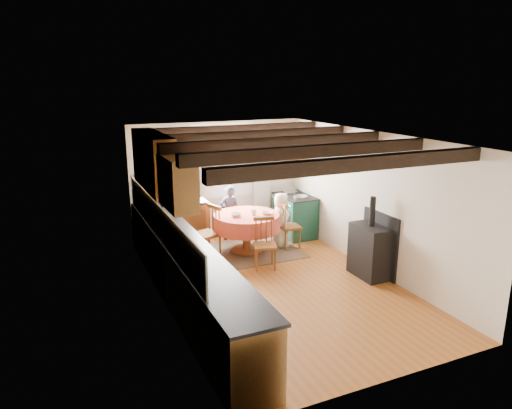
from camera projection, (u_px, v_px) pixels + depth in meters
name	position (u px, v px, depth m)	size (l,w,h in m)	color
floor	(276.00, 285.00, 7.59)	(3.60, 5.50, 0.00)	#AB5625
ceiling	(278.00, 136.00, 6.97)	(3.60, 5.50, 0.00)	white
wall_back	(218.00, 180.00, 9.71)	(3.60, 0.00, 2.40)	silver
wall_front	(395.00, 281.00, 4.86)	(3.60, 0.00, 2.40)	silver
wall_left	(162.00, 228.00, 6.57)	(0.00, 5.50, 2.40)	silver
wall_right	(371.00, 202.00, 7.99)	(0.00, 5.50, 2.40)	silver
beam_a	(358.00, 164.00, 5.23)	(3.60, 0.16, 0.16)	black
beam_b	(312.00, 151.00, 6.11)	(3.60, 0.16, 0.16)	black
beam_c	(278.00, 142.00, 6.99)	(3.60, 0.16, 0.16)	black
beam_d	(251.00, 135.00, 7.87)	(3.60, 0.16, 0.16)	black
beam_e	(230.00, 129.00, 8.76)	(3.60, 0.16, 0.16)	black
splash_left	(159.00, 222.00, 6.85)	(0.02, 4.50, 0.55)	beige
splash_back	(171.00, 184.00, 9.30)	(1.40, 0.02, 0.55)	beige
base_cabinet_left	(185.00, 275.00, 6.89)	(0.60, 5.30, 0.88)	#905C23
base_cabinet_back	(173.00, 225.00, 9.23)	(1.30, 0.60, 0.88)	#905C23
worktop_left	(185.00, 245.00, 6.78)	(0.64, 5.30, 0.04)	black
worktop_back	(173.00, 203.00, 9.09)	(1.30, 0.64, 0.04)	black
wall_cabinet_glass	(153.00, 161.00, 7.50)	(0.34, 1.80, 0.90)	#905C23
wall_cabinet_solid	(177.00, 183.00, 6.19)	(0.34, 0.90, 0.70)	#905C23
window_frame	(222.00, 161.00, 9.63)	(1.34, 0.03, 1.54)	white
window_pane	(222.00, 161.00, 9.63)	(1.20, 0.01, 1.40)	white
curtain_left	(184.00, 189.00, 9.35)	(0.35, 0.10, 2.10)	#B3B8AA
curtain_right	(261.00, 182.00, 10.02)	(0.35, 0.10, 2.10)	#B3B8AA
curtain_rod	(223.00, 132.00, 9.40)	(0.03, 0.03, 2.00)	black
wall_picture	(304.00, 154.00, 9.88)	(0.04, 0.50, 0.60)	gold
wall_plate	(264.00, 153.00, 9.96)	(0.30, 0.30, 0.02)	silver
rug	(247.00, 251.00, 9.03)	(1.96, 1.52, 0.01)	#4D372A
dining_table	(247.00, 233.00, 8.94)	(1.25, 1.25, 0.75)	#B6403D
chair_near	(265.00, 244.00, 8.15)	(0.39, 0.40, 0.90)	brown
chair_left	(207.00, 232.00, 8.65)	(0.42, 0.44, 0.98)	brown
chair_right	(290.00, 225.00, 9.17)	(0.39, 0.41, 0.92)	brown
aga_range	(295.00, 215.00, 9.89)	(0.62, 0.96, 0.89)	#144234
cast_iron_stove	(371.00, 237.00, 7.75)	(0.41, 0.69, 1.38)	black
child_far	(230.00, 213.00, 9.60)	(0.42, 0.27, 1.14)	#353749
child_right	(281.00, 220.00, 9.22)	(0.53, 0.34, 1.08)	white
bowl_a	(267.00, 213.00, 8.84)	(0.19, 0.19, 0.05)	silver
bowl_b	(236.00, 215.00, 8.70)	(0.19, 0.19, 0.06)	silver
cup	(254.00, 213.00, 8.77)	(0.11, 0.11, 0.10)	silver
canister_tall	(157.00, 198.00, 8.88)	(0.15, 0.15, 0.25)	#262628
canister_wide	(169.00, 196.00, 9.16)	(0.17, 0.17, 0.19)	#262628
canister_slim	(180.00, 193.00, 9.13)	(0.11, 0.11, 0.30)	#262628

